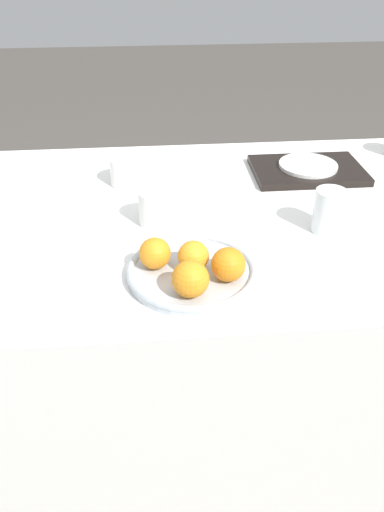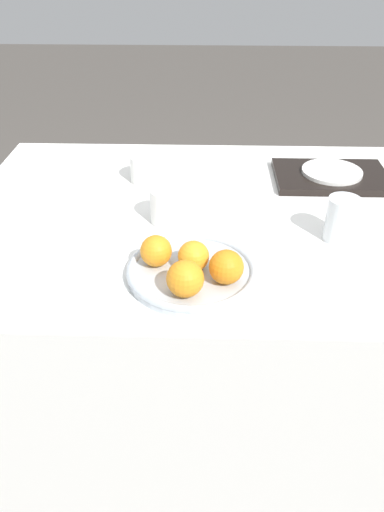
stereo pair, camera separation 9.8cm
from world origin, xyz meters
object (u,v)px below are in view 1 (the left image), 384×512
orange_1 (190,279)px  water_glass (329,211)px  fruit_platter (192,271)px  orange_0 (193,256)px  cup_0 (155,208)px  side_plate (308,165)px  cup_1 (127,171)px  serving_tray (307,170)px  orange_3 (155,253)px  orange_2 (228,265)px

orange_1 → water_glass: (0.34, 0.23, -0.00)m
orange_1 → fruit_platter: bearing=82.7°
fruit_platter → orange_0: 0.04m
cup_0 → orange_1: bearing=-79.5°
orange_0 → side_plate: (0.37, 0.46, -0.02)m
fruit_platter → orange_1: 0.09m
water_glass → cup_1: 0.54m
orange_1 → orange_0: bearing=80.8°
orange_0 → serving_tray: size_ratio=0.20×
serving_tray → cup_0: 0.50m
orange_3 → side_plate: orange_3 is taller
orange_0 → side_plate: orange_0 is taller
fruit_platter → orange_2: bearing=-29.0°
orange_0 → serving_tray: orange_0 is taller
orange_1 → serving_tray: orange_1 is taller
water_glass → cup_0: (-0.39, 0.07, -0.01)m
orange_0 → water_glass: 0.36m
orange_0 → side_plate: size_ratio=0.38×
orange_2 → orange_1: bearing=-151.1°
cup_0 → cup_1: 0.23m
side_plate → cup_0: 0.50m
orange_3 → serving_tray: size_ratio=0.21×
orange_3 → cup_0: 0.20m
fruit_platter → orange_2: orange_2 is taller
orange_1 → water_glass: 0.41m
water_glass → serving_tray: size_ratio=0.33×
orange_3 → water_glass: (0.40, 0.14, 0.00)m
serving_tray → side_plate: 0.02m
orange_1 → serving_tray: size_ratio=0.23×
orange_0 → orange_3: (-0.08, 0.02, 0.00)m
orange_0 → orange_2: 0.07m
orange_1 → cup_1: size_ratio=0.78×
side_plate → cup_0: cup_0 is taller
cup_0 → cup_1: cup_0 is taller
orange_1 → cup_1: 0.54m
orange_2 → serving_tray: orange_2 is taller
fruit_platter → side_plate: 0.59m
cup_0 → side_plate: bearing=29.2°
orange_0 → cup_0: cup_0 is taller
orange_2 → cup_0: same height
water_glass → serving_tray: bearing=81.6°
orange_3 → water_glass: size_ratio=0.63×
orange_0 → cup_1: orange_0 is taller
fruit_platter → cup_0: 0.23m
water_glass → fruit_platter: bearing=-154.8°
cup_0 → fruit_platter: bearing=-73.4°
orange_0 → side_plate: bearing=51.6°
side_plate → cup_1: 0.51m
orange_3 → side_plate: bearing=45.3°
orange_2 → orange_3: orange_2 is taller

